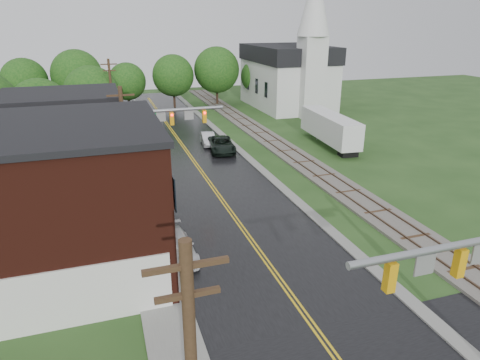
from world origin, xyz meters
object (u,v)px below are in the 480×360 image
brick_building (23,206)px  church (291,70)px  utility_pole_c (112,97)px  tree_left_c (42,109)px  traffic_signal_far (163,126)px  traffic_signal_near (474,272)px  sedan_silver (208,139)px  pickup_white (177,246)px  tree_left_e (93,95)px  utility_pole_b (126,149)px  suv_dark (221,145)px  semi_trailer (330,127)px

brick_building → church: 50.58m
utility_pole_c → tree_left_c: utility_pole_c is taller
traffic_signal_far → utility_pole_c: 17.33m
traffic_signal_near → traffic_signal_far: bearing=105.5°
brick_building → sedan_silver: size_ratio=3.55×
tree_left_c → pickup_white: (9.05, -25.31, -3.85)m
tree_left_c → tree_left_e: size_ratio=0.94×
church → pickup_white: 46.63m
utility_pole_b → pickup_white: size_ratio=1.97×
tree_left_c → suv_dark: bearing=-17.7°
suv_dark → utility_pole_c: bearing=144.4°
brick_building → sedan_silver: (15.29, 22.40, -3.49)m
tree_left_c → semi_trailer: 30.15m
utility_pole_b → sedan_silver: (9.60, 15.40, -4.06)m
tree_left_e → semi_trailer: tree_left_e is taller
traffic_signal_far → semi_trailer: traffic_signal_far is taller
utility_pole_b → semi_trailer: size_ratio=0.82×
traffic_signal_near → tree_left_e: size_ratio=0.90×
suv_dark → sedan_silver: suv_dark is taller
tree_left_c → utility_pole_b: bearing=-68.5°
brick_building → traffic_signal_near: size_ratio=1.95×
traffic_signal_near → tree_left_e: (-12.32, 43.90, -0.16)m
utility_pole_b → utility_pole_c: 22.00m
utility_pole_b → semi_trailer: 24.76m
utility_pole_c → tree_left_e: size_ratio=1.10×
traffic_signal_far → pickup_white: (-1.33, -12.41, -4.31)m
tree_left_e → sedan_silver: bearing=-36.1°
utility_pole_b → sedan_silver: 18.59m
pickup_white → church: bearing=54.3°
tree_left_e → semi_trailer: bearing=-28.5°
sedan_silver → suv_dark: bearing=-71.7°
sedan_silver → tree_left_e: bearing=149.3°
utility_pole_b → utility_pole_c: (0.00, 22.00, 0.00)m
utility_pole_c → tree_left_c: (-7.05, -4.10, -0.21)m
brick_building → pickup_white: (7.68, -0.41, -3.49)m
utility_pole_c → tree_left_c: size_ratio=1.18×
traffic_signal_far → suv_dark: size_ratio=1.35×
utility_pole_b → tree_left_c: size_ratio=1.18×
brick_building → traffic_signal_far: bearing=53.1°
brick_building → utility_pole_c: utility_pole_c is taller
brick_building → suv_dark: 25.33m
brick_building → church: size_ratio=0.71×
traffic_signal_far → pickup_white: traffic_signal_far is taller
brick_building → utility_pole_c: 29.56m
utility_pole_b → traffic_signal_near: bearing=-62.8°
traffic_signal_far → tree_left_c: tree_left_c is taller
utility_pole_c → suv_dark: size_ratio=1.66×
utility_pole_c → pickup_white: 29.76m
traffic_signal_far → sedan_silver: traffic_signal_far is taller
brick_building → pickup_white: 8.45m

